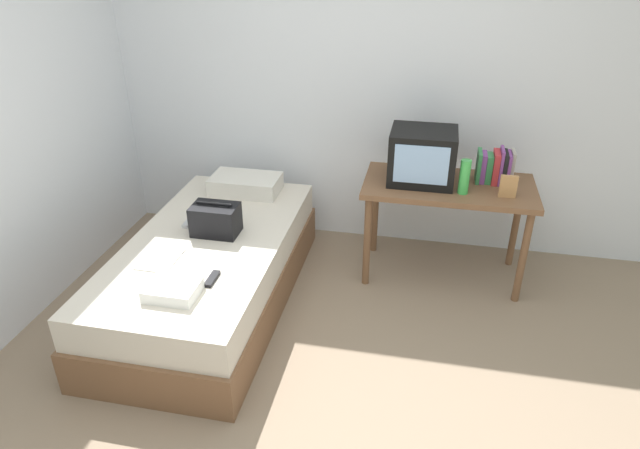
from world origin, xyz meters
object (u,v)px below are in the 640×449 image
Objects in this scene: desk at (448,196)px; remote_dark at (212,279)px; bed at (211,271)px; water_bottle at (464,177)px; remote_silver at (189,222)px; magazine at (161,259)px; folded_towel at (173,290)px; picture_frame at (508,186)px; pillow at (246,184)px; tv at (422,156)px; book_row at (495,167)px; handbag at (216,219)px.

desk reaches higher than remote_dark.
bed is at bearing 115.19° from remote_dark.
remote_silver is (-1.80, -0.36, -0.34)m from water_bottle.
folded_towel is at bearing -54.74° from magazine.
bed is 1.79m from water_bottle.
remote_silver is (-0.41, 0.62, 0.00)m from remote_dark.
picture_frame is at bearing 30.41° from remote_dark.
picture_frame is 1.96m from remote_dark.
pillow is at bearing 69.22° from remote_silver.
tv reaches higher than bed.
bed is 3.89× the size of pillow.
remote_dark is at bearing -142.66° from book_row.
magazine is (-0.18, -0.29, 0.25)m from bed.
pillow is at bearing 91.64° from folded_towel.
pillow is 3.57× the size of remote_silver.
pillow is 1.21m from remote_dark.
remote_dark is at bearing -149.59° from picture_frame.
water_bottle reaches higher than picture_frame.
handbag is at bearing -164.02° from water_bottle.
water_bottle reaches higher than pillow.
bed is at bearing -40.96° from remote_silver.
remote_dark is at bearing -71.70° from handbag.
tv is at bearing 25.19° from handbag.
folded_towel is (-1.46, -1.30, -0.11)m from desk.
tv reaches higher than folded_towel.
bed is 0.81m from pillow.
folded_towel is (-1.54, -1.17, -0.32)m from water_bottle.
tv is (-0.20, 0.02, 0.27)m from desk.
book_row is at bearing 21.03° from handbag.
book_row is at bearing 0.69° from pillow.
handbag is at bearing 60.42° from magazine.
handbag is at bearing -158.97° from book_row.
magazine is at bearing -119.58° from handbag.
pillow is at bearing 79.14° from magazine.
remote_silver is at bearing 123.47° from remote_dark.
picture_frame is 0.54× the size of folded_towel.
pillow is at bearing 177.05° from desk.
remote_dark is 1.08× the size of remote_silver.
picture_frame is 0.50× the size of handbag.
handbag is (0.03, 0.09, 0.35)m from bed.
bed is 1.72× the size of desk.
remote_silver is at bearing -163.49° from book_row.
pillow is (-1.79, -0.02, -0.28)m from book_row.
handbag is (-1.57, -0.45, -0.25)m from water_bottle.
picture_frame is at bearing 21.79° from magazine.
tv reaches higher than remote_silver.
water_bottle is 0.77× the size of handbag.
book_row is 2.28m from magazine.
picture_frame reaches higher than remote_dark.
water_bottle is at bearing 11.36° from remote_silver.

